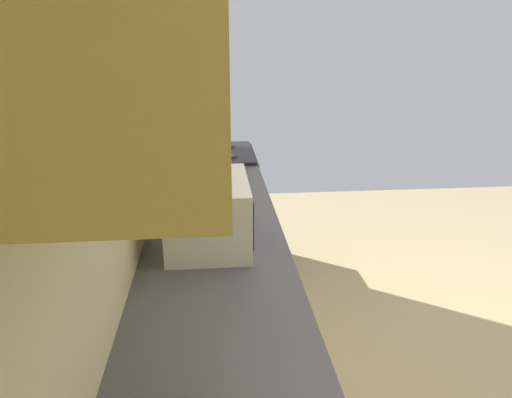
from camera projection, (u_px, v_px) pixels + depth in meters
ground_plane at (481, 397)px, 2.38m from camera, size 6.60×6.60×0.00m
wall_back at (115, 121)px, 1.77m from camera, size 4.24×0.12×2.83m
oven_range at (215, 209)px, 3.61m from camera, size 0.71×0.62×1.07m
microwave at (209, 211)px, 1.96m from camera, size 0.49×0.34×0.27m
bowl at (223, 174)px, 2.88m from camera, size 0.17×0.17×0.05m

